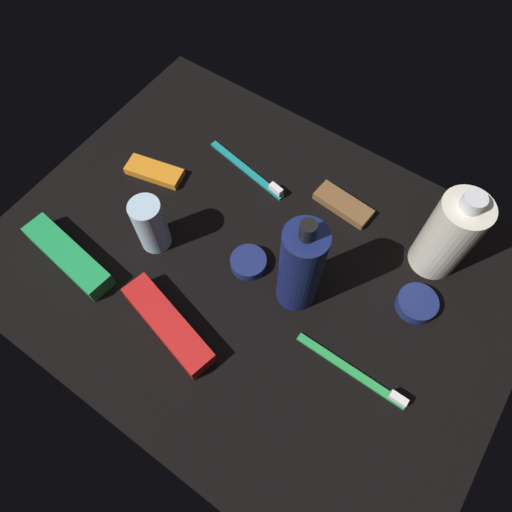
{
  "coord_description": "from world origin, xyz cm",
  "views": [
    {
      "loc": [
        -19.0,
        27.56,
        67.7
      ],
      "look_at": [
        0.0,
        0.0,
        3.0
      ],
      "focal_mm": 32.09,
      "sensor_mm": 36.0,
      "label": 1
    }
  ],
  "objects_px": {
    "cream_tin_right": "(248,262)",
    "toothpaste_box_red": "(168,325)",
    "snack_bar_brown": "(343,205)",
    "toothbrush_teal": "(251,172)",
    "deodorant_stick": "(151,225)",
    "snack_bar_orange": "(154,172)",
    "lotion_bottle": "(301,267)",
    "toothpaste_box_green": "(68,256)",
    "cream_tin_left": "(417,303)",
    "bodywash_bottle": "(449,235)",
    "toothbrush_green": "(357,374)"
  },
  "relations": [
    {
      "from": "cream_tin_right",
      "to": "toothpaste_box_red",
      "type": "bearing_deg",
      "value": 76.59
    },
    {
      "from": "lotion_bottle",
      "to": "cream_tin_right",
      "type": "distance_m",
      "value": 0.12
    },
    {
      "from": "bodywash_bottle",
      "to": "toothbrush_green",
      "type": "xyz_separation_m",
      "value": [
        0.01,
        0.24,
        -0.07
      ]
    },
    {
      "from": "deodorant_stick",
      "to": "snack_bar_orange",
      "type": "xyz_separation_m",
      "value": [
        0.09,
        -0.11,
        -0.05
      ]
    },
    {
      "from": "bodywash_bottle",
      "to": "toothpaste_box_red",
      "type": "height_order",
      "value": "bodywash_bottle"
    },
    {
      "from": "snack_bar_orange",
      "to": "cream_tin_right",
      "type": "distance_m",
      "value": 0.25
    },
    {
      "from": "snack_bar_orange",
      "to": "deodorant_stick",
      "type": "bearing_deg",
      "value": 118.41
    },
    {
      "from": "lotion_bottle",
      "to": "cream_tin_left",
      "type": "bearing_deg",
      "value": -152.23
    },
    {
      "from": "snack_bar_orange",
      "to": "cream_tin_left",
      "type": "relative_size",
      "value": 1.64
    },
    {
      "from": "lotion_bottle",
      "to": "toothpaste_box_red",
      "type": "height_order",
      "value": "lotion_bottle"
    },
    {
      "from": "snack_bar_brown",
      "to": "cream_tin_right",
      "type": "xyz_separation_m",
      "value": [
        0.07,
        0.19,
        0.0
      ]
    },
    {
      "from": "cream_tin_left",
      "to": "toothpaste_box_red",
      "type": "bearing_deg",
      "value": 40.0
    },
    {
      "from": "lotion_bottle",
      "to": "toothbrush_teal",
      "type": "distance_m",
      "value": 0.26
    },
    {
      "from": "snack_bar_brown",
      "to": "cream_tin_right",
      "type": "height_order",
      "value": "cream_tin_right"
    },
    {
      "from": "deodorant_stick",
      "to": "toothbrush_teal",
      "type": "relative_size",
      "value": 0.59
    },
    {
      "from": "cream_tin_left",
      "to": "snack_bar_orange",
      "type": "bearing_deg",
      "value": 3.93
    },
    {
      "from": "toothbrush_green",
      "to": "snack_bar_brown",
      "type": "bearing_deg",
      "value": -56.37
    },
    {
      "from": "cream_tin_right",
      "to": "bodywash_bottle",
      "type": "bearing_deg",
      "value": -143.44
    },
    {
      "from": "snack_bar_orange",
      "to": "cream_tin_left",
      "type": "height_order",
      "value": "cream_tin_left"
    },
    {
      "from": "toothpaste_box_red",
      "to": "snack_bar_orange",
      "type": "height_order",
      "value": "toothpaste_box_red"
    },
    {
      "from": "toothbrush_green",
      "to": "snack_bar_orange",
      "type": "relative_size",
      "value": 1.73
    },
    {
      "from": "toothbrush_teal",
      "to": "snack_bar_orange",
      "type": "xyz_separation_m",
      "value": [
        0.14,
        0.1,
        0.0
      ]
    },
    {
      "from": "deodorant_stick",
      "to": "toothpaste_box_green",
      "type": "bearing_deg",
      "value": 49.73
    },
    {
      "from": "toothpaste_box_green",
      "to": "deodorant_stick",
      "type": "bearing_deg",
      "value": -123.41
    },
    {
      "from": "lotion_bottle",
      "to": "snack_bar_orange",
      "type": "bearing_deg",
      "value": -8.92
    },
    {
      "from": "toothpaste_box_red",
      "to": "snack_bar_brown",
      "type": "relative_size",
      "value": 1.69
    },
    {
      "from": "bodywash_bottle",
      "to": "snack_bar_orange",
      "type": "xyz_separation_m",
      "value": [
        0.49,
        0.13,
        -0.07
      ]
    },
    {
      "from": "toothbrush_green",
      "to": "cream_tin_right",
      "type": "bearing_deg",
      "value": -13.83
    },
    {
      "from": "toothbrush_teal",
      "to": "toothpaste_box_green",
      "type": "height_order",
      "value": "toothpaste_box_green"
    },
    {
      "from": "toothpaste_box_green",
      "to": "snack_bar_brown",
      "type": "relative_size",
      "value": 1.69
    },
    {
      "from": "bodywash_bottle",
      "to": "snack_bar_brown",
      "type": "xyz_separation_m",
      "value": [
        0.17,
        -0.01,
        -0.07
      ]
    },
    {
      "from": "deodorant_stick",
      "to": "cream_tin_left",
      "type": "height_order",
      "value": "deodorant_stick"
    },
    {
      "from": "toothpaste_box_red",
      "to": "snack_bar_brown",
      "type": "xyz_separation_m",
      "value": [
        -0.11,
        -0.35,
        -0.01
      ]
    },
    {
      "from": "toothpaste_box_green",
      "to": "cream_tin_left",
      "type": "bearing_deg",
      "value": -146.77
    },
    {
      "from": "lotion_bottle",
      "to": "snack_bar_orange",
      "type": "height_order",
      "value": "lotion_bottle"
    },
    {
      "from": "toothbrush_teal",
      "to": "snack_bar_brown",
      "type": "relative_size",
      "value": 1.72
    },
    {
      "from": "toothpaste_box_red",
      "to": "bodywash_bottle",
      "type": "bearing_deg",
      "value": -116.09
    },
    {
      "from": "toothpaste_box_red",
      "to": "cream_tin_right",
      "type": "distance_m",
      "value": 0.16
    },
    {
      "from": "deodorant_stick",
      "to": "toothpaste_box_green",
      "type": "relative_size",
      "value": 0.6
    },
    {
      "from": "toothbrush_teal",
      "to": "snack_bar_brown",
      "type": "distance_m",
      "value": 0.18
    },
    {
      "from": "toothbrush_green",
      "to": "snack_bar_brown",
      "type": "distance_m",
      "value": 0.29
    },
    {
      "from": "toothpaste_box_red",
      "to": "cream_tin_right",
      "type": "xyz_separation_m",
      "value": [
        -0.04,
        -0.16,
        -0.01
      ]
    },
    {
      "from": "snack_bar_orange",
      "to": "lotion_bottle",
      "type": "bearing_deg",
      "value": 158.0
    },
    {
      "from": "toothbrush_green",
      "to": "toothpaste_box_red",
      "type": "bearing_deg",
      "value": 20.2
    },
    {
      "from": "snack_bar_brown",
      "to": "cream_tin_left",
      "type": "relative_size",
      "value": 1.64
    },
    {
      "from": "toothbrush_teal",
      "to": "cream_tin_left",
      "type": "distance_m",
      "value": 0.37
    },
    {
      "from": "deodorant_stick",
      "to": "cream_tin_right",
      "type": "xyz_separation_m",
      "value": [
        -0.15,
        -0.05,
        -0.04
      ]
    },
    {
      "from": "toothpaste_box_green",
      "to": "cream_tin_right",
      "type": "bearing_deg",
      "value": -140.17
    },
    {
      "from": "toothbrush_green",
      "to": "cream_tin_left",
      "type": "relative_size",
      "value": 2.84
    },
    {
      "from": "cream_tin_left",
      "to": "cream_tin_right",
      "type": "distance_m",
      "value": 0.27
    }
  ]
}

